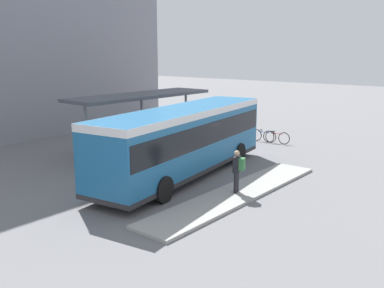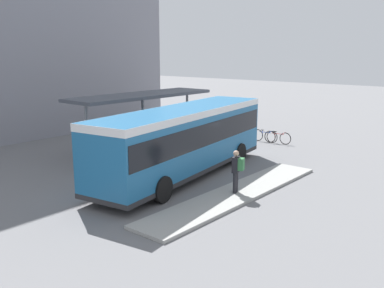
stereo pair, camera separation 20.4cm
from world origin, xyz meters
The scene contains 7 objects.
ground_plane centered at (0.00, 0.00, 0.00)m, with size 120.00×120.00×0.00m, color slate.
curb_island centered at (-0.69, -3.41, 0.06)m, with size 10.41×1.80×0.12m.
city_bus centered at (0.01, 0.00, 1.86)m, with size 11.49×4.20×3.18m.
pedestrian_waiting centered at (-0.73, -3.43, 1.12)m, with size 0.49×0.53×1.74m.
bicycle_red centered at (9.22, 0.20, 0.39)m, with size 0.48×1.80×0.78m.
bicycle_blue centered at (9.16, 1.10, 0.39)m, with size 0.48×1.80×0.77m.
station_shelter centered at (2.61, 5.48, 3.13)m, with size 9.37×2.62×3.30m.
Camera 1 is at (-14.63, -12.48, 5.71)m, focal length 40.00 mm.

